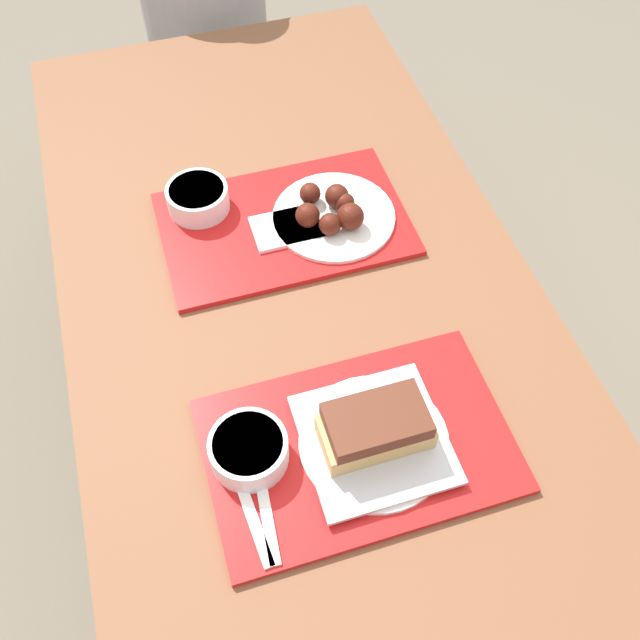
{
  "coord_description": "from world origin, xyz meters",
  "views": [
    {
      "loc": [
        -0.19,
        -0.62,
        1.73
      ],
      "look_at": [
        0.01,
        0.02,
        0.79
      ],
      "focal_mm": 40.0,
      "sensor_mm": 36.0,
      "label": 1
    }
  ],
  "objects_px": {
    "tray_near": "(357,446)",
    "brisket_sandwich_plate": "(375,433)",
    "wings_plate_far": "(332,212)",
    "bowl_coleslaw_near": "(249,449)",
    "tray_far": "(284,224)",
    "bowl_coleslaw_far": "(198,197)"
  },
  "relations": [
    {
      "from": "tray_near",
      "to": "brisket_sandwich_plate",
      "type": "height_order",
      "value": "brisket_sandwich_plate"
    },
    {
      "from": "brisket_sandwich_plate",
      "to": "wings_plate_far",
      "type": "distance_m",
      "value": 0.46
    },
    {
      "from": "bowl_coleslaw_near",
      "to": "brisket_sandwich_plate",
      "type": "distance_m",
      "value": 0.18
    },
    {
      "from": "tray_near",
      "to": "bowl_coleslaw_near",
      "type": "xyz_separation_m",
      "value": [
        -0.16,
        0.03,
        0.03
      ]
    },
    {
      "from": "tray_near",
      "to": "bowl_coleslaw_near",
      "type": "distance_m",
      "value": 0.16
    },
    {
      "from": "tray_near",
      "to": "tray_far",
      "type": "distance_m",
      "value": 0.47
    },
    {
      "from": "brisket_sandwich_plate",
      "to": "wings_plate_far",
      "type": "xyz_separation_m",
      "value": [
        0.08,
        0.45,
        -0.01
      ]
    },
    {
      "from": "brisket_sandwich_plate",
      "to": "bowl_coleslaw_far",
      "type": "height_order",
      "value": "brisket_sandwich_plate"
    },
    {
      "from": "bowl_coleslaw_far",
      "to": "tray_far",
      "type": "bearing_deg",
      "value": -30.09
    },
    {
      "from": "brisket_sandwich_plate",
      "to": "bowl_coleslaw_near",
      "type": "bearing_deg",
      "value": 170.12
    },
    {
      "from": "tray_near",
      "to": "brisket_sandwich_plate",
      "type": "distance_m",
      "value": 0.04
    },
    {
      "from": "bowl_coleslaw_far",
      "to": "wings_plate_far",
      "type": "xyz_separation_m",
      "value": [
        0.23,
        -0.1,
        -0.01
      ]
    },
    {
      "from": "tray_near",
      "to": "wings_plate_far",
      "type": "bearing_deg",
      "value": 76.92
    },
    {
      "from": "bowl_coleslaw_near",
      "to": "wings_plate_far",
      "type": "relative_size",
      "value": 0.51
    },
    {
      "from": "brisket_sandwich_plate",
      "to": "bowl_coleslaw_far",
      "type": "distance_m",
      "value": 0.58
    },
    {
      "from": "tray_far",
      "to": "bowl_coleslaw_far",
      "type": "xyz_separation_m",
      "value": [
        -0.14,
        0.08,
        0.03
      ]
    },
    {
      "from": "tray_near",
      "to": "wings_plate_far",
      "type": "relative_size",
      "value": 1.98
    },
    {
      "from": "tray_far",
      "to": "bowl_coleslaw_near",
      "type": "bearing_deg",
      "value": -111.42
    },
    {
      "from": "tray_far",
      "to": "brisket_sandwich_plate",
      "type": "distance_m",
      "value": 0.47
    },
    {
      "from": "tray_far",
      "to": "bowl_coleslaw_near",
      "type": "relative_size",
      "value": 3.92
    },
    {
      "from": "wings_plate_far",
      "to": "brisket_sandwich_plate",
      "type": "bearing_deg",
      "value": -99.96
    },
    {
      "from": "brisket_sandwich_plate",
      "to": "wings_plate_far",
      "type": "bearing_deg",
      "value": 80.04
    }
  ]
}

